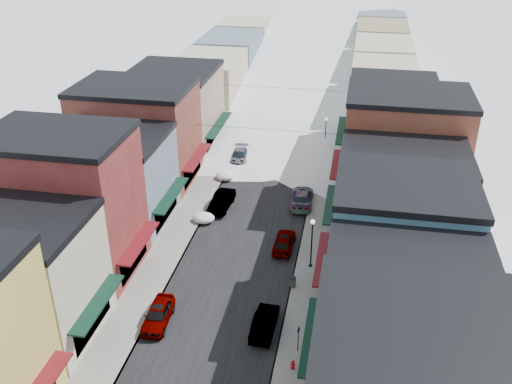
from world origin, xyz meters
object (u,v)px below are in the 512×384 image
at_px(car_dark_hatch, 222,201).
at_px(trash_can, 293,282).
at_px(car_green_sedan, 265,322).
at_px(fire_hydrant, 293,365).
at_px(car_silver_sedan, 158,314).
at_px(streetlamp_near, 312,237).

xyz_separation_m(car_dark_hatch, trash_can, (8.87, -12.03, -0.19)).
bearing_deg(car_green_sedan, fire_hydrant, 126.78).
bearing_deg(car_dark_hatch, fire_hydrant, -60.80).
distance_m(car_silver_sedan, trash_can, 11.20).
distance_m(car_dark_hatch, streetlamp_near, 13.58).
bearing_deg(trash_can, car_green_sedan, -104.48).
relative_size(car_silver_sedan, car_dark_hatch, 0.93).
height_order(car_dark_hatch, car_green_sedan, car_dark_hatch).
distance_m(car_green_sedan, streetlamp_near, 9.28).
bearing_deg(car_dark_hatch, streetlamp_near, -37.80).
bearing_deg(car_green_sedan, streetlamp_near, -105.16).
relative_size(car_dark_hatch, car_green_sedan, 1.08).
xyz_separation_m(fire_hydrant, trash_can, (-1.15, 9.06, 0.13)).
xyz_separation_m(car_dark_hatch, car_green_sedan, (7.46, -17.49, -0.06)).
relative_size(car_silver_sedan, streetlamp_near, 0.96).
bearing_deg(car_dark_hatch, trash_can, -49.82).
bearing_deg(car_silver_sedan, car_green_sedan, 1.68).
relative_size(car_green_sedan, streetlamp_near, 0.95).
xyz_separation_m(car_dark_hatch, streetlamp_near, (10.01, -8.88, 2.28)).
relative_size(fire_hydrant, trash_can, 0.79).
relative_size(car_green_sedan, trash_can, 5.05).
bearing_deg(streetlamp_near, car_silver_sedan, -138.83).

